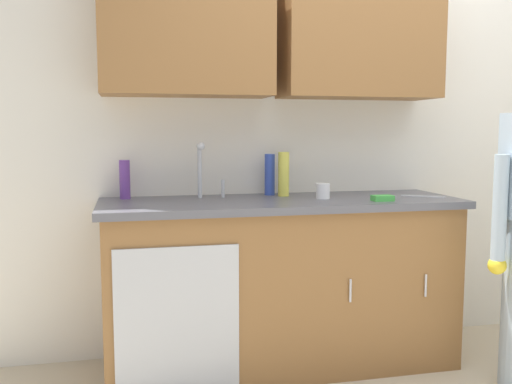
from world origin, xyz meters
name	(u,v)px	position (x,y,z in m)	size (l,w,h in m)	color
kitchen_wall_with_uppers	(334,104)	(-0.14, 0.99, 1.48)	(4.80, 0.44, 2.70)	silver
counter_cabinet	(280,286)	(-0.55, 0.70, 0.45)	(1.90, 0.62, 0.90)	brown
countertop	(281,203)	(-0.55, 0.70, 0.92)	(1.96, 0.66, 0.04)	#595960
sink	(211,204)	(-0.94, 0.71, 0.93)	(0.50, 0.36, 0.35)	#B7BABF
bottle_soap	(284,174)	(-0.50, 0.84, 1.07)	(0.06, 0.06, 0.25)	#D8D14C
bottle_water_tall	(125,180)	(-1.38, 0.90, 1.05)	(0.06, 0.06, 0.21)	#66388C
bottle_cleaner_spray	(270,175)	(-0.56, 0.91, 1.06)	(0.06, 0.06, 0.24)	#334CB2
cup_by_sink	(323,191)	(-0.32, 0.67, 0.98)	(0.08, 0.08, 0.08)	white
knife_on_counter	(423,196)	(0.27, 0.63, 0.94)	(0.24, 0.02, 0.01)	silver
sponge	(383,198)	(-0.04, 0.51, 0.96)	(0.11, 0.07, 0.03)	#4CBF4C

